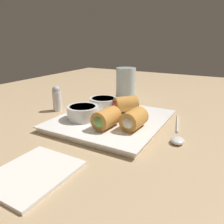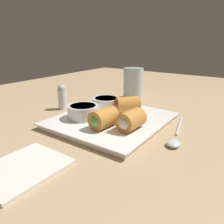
% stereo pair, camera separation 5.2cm
% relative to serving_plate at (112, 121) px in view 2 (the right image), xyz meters
% --- Properties ---
extents(table_surface, '(1.80, 1.40, 0.02)m').
position_rel_serving_plate_xyz_m(table_surface, '(0.00, 0.00, -0.02)').
color(table_surface, tan).
rests_on(table_surface, ground).
extents(serving_plate, '(0.28, 0.25, 0.01)m').
position_rel_serving_plate_xyz_m(serving_plate, '(0.00, 0.00, 0.00)').
color(serving_plate, white).
rests_on(serving_plate, table_surface).
extents(roll_front_left, '(0.07, 0.05, 0.04)m').
position_rel_serving_plate_xyz_m(roll_front_left, '(-0.06, -0.02, 0.03)').
color(roll_front_left, '#C68438').
rests_on(roll_front_left, serving_plate).
extents(roll_front_right, '(0.07, 0.07, 0.04)m').
position_rel_serving_plate_xyz_m(roll_front_right, '(0.06, -0.00, 0.03)').
color(roll_front_right, '#C68438').
rests_on(roll_front_right, serving_plate).
extents(roll_back_left, '(0.07, 0.05, 0.04)m').
position_rel_serving_plate_xyz_m(roll_back_left, '(-0.03, -0.07, 0.03)').
color(roll_back_left, '#C68438').
rests_on(roll_back_left, serving_plate).
extents(dipping_bowl_near, '(0.08, 0.08, 0.03)m').
position_rel_serving_plate_xyz_m(dipping_bowl_near, '(-0.04, 0.06, 0.03)').
color(dipping_bowl_near, silver).
rests_on(dipping_bowl_near, serving_plate).
extents(dipping_bowl_far, '(0.08, 0.08, 0.03)m').
position_rel_serving_plate_xyz_m(dipping_bowl_far, '(0.05, 0.06, 0.03)').
color(dipping_bowl_far, silver).
rests_on(dipping_bowl_far, serving_plate).
extents(spoon, '(0.18, 0.06, 0.01)m').
position_rel_serving_plate_xyz_m(spoon, '(-0.01, -0.16, -0.00)').
color(spoon, silver).
rests_on(spoon, table_surface).
extents(napkin, '(0.13, 0.11, 0.01)m').
position_rel_serving_plate_xyz_m(napkin, '(-0.25, 0.01, -0.00)').
color(napkin, silver).
rests_on(napkin, table_surface).
extents(drinking_glass, '(0.07, 0.07, 0.11)m').
position_rel_serving_plate_xyz_m(drinking_glass, '(0.25, 0.08, 0.05)').
color(drinking_glass, silver).
rests_on(drinking_glass, table_surface).
extents(salt_shaker, '(0.03, 0.03, 0.08)m').
position_rel_serving_plate_xyz_m(salt_shaker, '(0.02, 0.19, 0.03)').
color(salt_shaker, silver).
rests_on(salt_shaker, table_surface).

